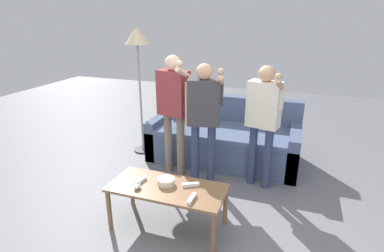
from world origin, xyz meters
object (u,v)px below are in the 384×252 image
at_px(game_remote_nunchuk, 137,186).
at_px(game_remote_wand_far, 192,198).
at_px(couch, 225,139).
at_px(game_remote_wand_near, 191,185).
at_px(coffee_table, 167,192).
at_px(player_left, 173,102).
at_px(floor_lamp, 137,45).
at_px(player_right, 263,114).
at_px(player_center, 204,112).
at_px(snack_bowl, 166,181).
at_px(game_remote_wand_spare, 140,181).

relative_size(game_remote_nunchuk, game_remote_wand_far, 0.56).
distance_m(couch, game_remote_wand_near, 1.59).
height_order(coffee_table, player_left, player_left).
xyz_separation_m(floor_lamp, player_right, (1.77, -0.45, -0.64)).
relative_size(floor_lamp, player_center, 1.23).
relative_size(snack_bowl, game_remote_wand_spare, 1.06).
height_order(game_remote_nunchuk, game_remote_wand_near, game_remote_nunchuk).
xyz_separation_m(snack_bowl, player_center, (0.10, 0.85, 0.44)).
distance_m(coffee_table, player_left, 1.22).
xyz_separation_m(floor_lamp, player_center, (1.13, -0.62, -0.63)).
bearing_deg(game_remote_nunchuk, game_remote_wand_far, -0.96).
bearing_deg(player_center, game_remote_wand_near, -80.80).
distance_m(couch, floor_lamp, 1.74).
xyz_separation_m(player_left, game_remote_wand_near, (0.55, -0.94, -0.49)).
bearing_deg(couch, coffee_table, -94.72).
relative_size(player_right, game_remote_wand_spare, 9.25).
distance_m(player_left, player_center, 0.45).
relative_size(snack_bowl, game_remote_wand_far, 1.04).
bearing_deg(player_left, game_remote_nunchuk, -84.46).
distance_m(snack_bowl, floor_lamp, 2.09).
xyz_separation_m(coffee_table, game_remote_wand_far, (0.29, -0.13, 0.07)).
bearing_deg(floor_lamp, couch, 7.83).
bearing_deg(game_remote_wand_near, game_remote_wand_far, -67.87).
distance_m(floor_lamp, game_remote_wand_far, 2.38).
bearing_deg(game_remote_wand_spare, snack_bowl, 10.70).
relative_size(coffee_table, game_remote_wand_near, 6.75).
bearing_deg(coffee_table, couch, 85.28).
height_order(snack_bowl, game_remote_nunchuk, snack_bowl).
distance_m(couch, player_center, 1.00).
height_order(couch, game_remote_wand_far, couch).
bearing_deg(game_remote_nunchuk, game_remote_wand_near, 24.84).
distance_m(coffee_table, player_right, 1.37).
height_order(floor_lamp, game_remote_wand_far, floor_lamp).
height_order(player_center, game_remote_wand_near, player_center).
bearing_deg(coffee_table, player_right, 56.51).
bearing_deg(couch, player_right, -47.31).
xyz_separation_m(coffee_table, player_center, (0.07, 0.88, 0.53)).
relative_size(floor_lamp, game_remote_wand_far, 11.28).
height_order(snack_bowl, player_right, player_right).
height_order(snack_bowl, player_center, player_center).
xyz_separation_m(floor_lamp, player_left, (0.71, -0.48, -0.60)).
bearing_deg(player_center, coffee_table, -94.50).
bearing_deg(game_remote_wand_near, player_right, 62.74).
relative_size(floor_lamp, game_remote_wand_spare, 11.53).
distance_m(game_remote_nunchuk, player_left, 1.25).
xyz_separation_m(coffee_table, game_remote_wand_spare, (-0.27, -0.01, 0.07)).
height_order(floor_lamp, player_right, floor_lamp).
distance_m(snack_bowl, game_remote_wand_near, 0.23).
xyz_separation_m(player_center, game_remote_wand_spare, (-0.34, -0.89, -0.46)).
relative_size(coffee_table, game_remote_nunchuk, 12.25).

